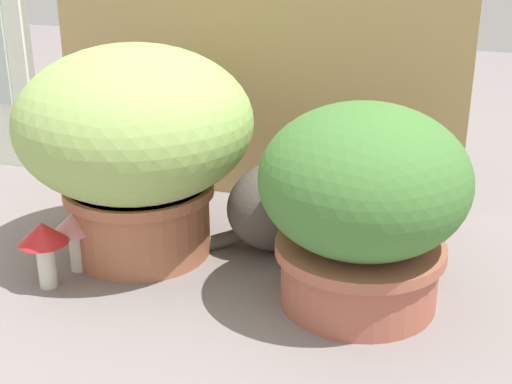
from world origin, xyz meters
TOP-DOWN VIEW (x-y plane):
  - ground_plane at (0.00, 0.00)m, footprint 6.00×6.00m
  - cardboard_backdrop at (0.03, 0.51)m, footprint 1.15×0.03m
  - grass_planter at (-0.09, 0.08)m, footprint 0.53×0.53m
  - leafy_planter at (0.44, 0.02)m, footprint 0.41×0.41m
  - cat at (0.23, 0.21)m, footprint 0.37×0.29m
  - mushroom_ornament_red at (-0.20, -0.14)m, footprint 0.10×0.10m
  - mushroom_ornament_pink at (-0.18, -0.05)m, footprint 0.10×0.10m

SIDE VIEW (x-z plane):
  - ground_plane at x=0.00m, z-range 0.00..0.00m
  - mushroom_ornament_pink at x=-0.18m, z-range 0.03..0.18m
  - mushroom_ornament_red at x=-0.20m, z-range 0.03..0.18m
  - cat at x=0.23m, z-range -0.04..0.28m
  - leafy_planter at x=0.44m, z-range 0.01..0.43m
  - grass_planter at x=-0.09m, z-range 0.03..0.52m
  - cardboard_backdrop at x=0.03m, z-range 0.00..0.99m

